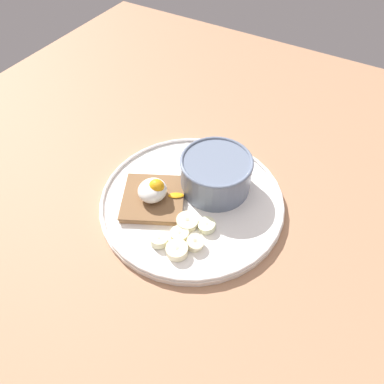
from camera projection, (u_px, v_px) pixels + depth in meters
The scene contains 11 objects.
ground_plane at pixel (192, 208), 63.35cm from camera, with size 120.00×120.00×2.00cm, color #A47454.
plate at pixel (192, 201), 62.00cm from camera, with size 30.41×30.41×1.60cm.
oatmeal_bowl at pixel (216, 174), 61.65cm from camera, with size 11.89×11.89×6.13cm.
toast_slice at pixel (153, 198), 61.23cm from camera, with size 13.35×13.35×1.14cm.
poached_egg at pixel (154, 190), 59.63cm from camera, with size 5.59×6.90×3.66cm.
banana_slice_front at pixel (195, 243), 55.33cm from camera, with size 3.37×3.51×1.85cm.
banana_slice_left at pixel (179, 234), 56.64cm from camera, with size 3.98×3.99×1.20cm.
banana_slice_back at pixel (158, 239), 55.92cm from camera, with size 3.38×3.28×1.48cm.
banana_slice_right at pixel (207, 225), 57.63cm from camera, with size 3.86×3.90×1.45cm.
banana_slice_inner at pixel (187, 222), 58.10cm from camera, with size 4.60×4.62×1.35cm.
banana_slice_outer at pixel (177, 250), 54.60cm from camera, with size 4.05×4.08×1.48cm.
Camera 1 is at (34.35, 20.12, 50.36)cm, focal length 35.00 mm.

